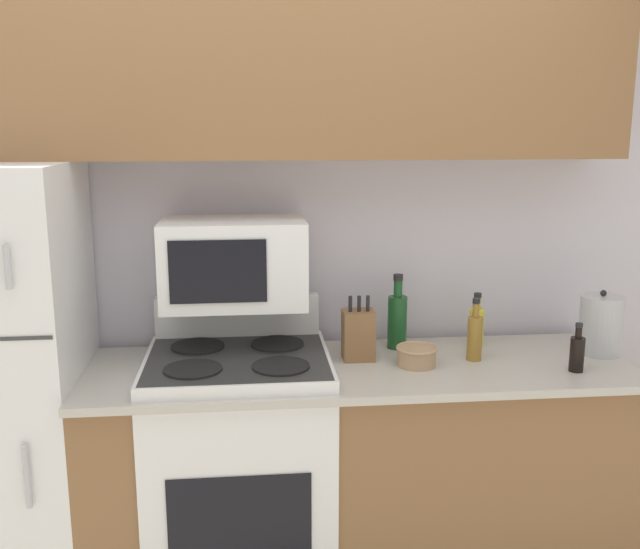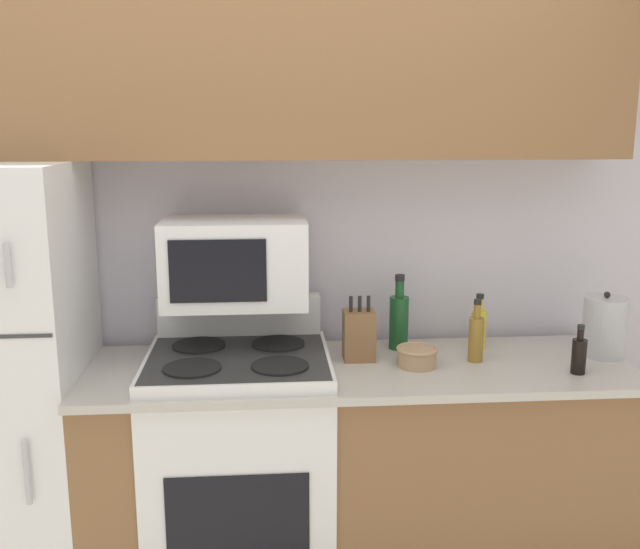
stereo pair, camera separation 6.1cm
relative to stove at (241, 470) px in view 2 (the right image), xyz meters
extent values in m
cube|color=silver|center=(0.11, 0.37, 0.79)|extent=(8.00, 0.05, 2.55)
cube|color=brown|center=(0.45, 0.01, -0.05)|extent=(2.02, 0.59, 0.86)
cube|color=#BCB7AD|center=(0.45, -0.01, 0.39)|extent=(2.02, 0.63, 0.03)
cylinder|color=#B7B7BC|center=(-0.68, -0.30, 0.86)|extent=(0.02, 0.02, 0.14)
cylinder|color=#B7B7BC|center=(-0.68, -0.30, 0.17)|extent=(0.02, 0.02, 0.22)
cube|color=brown|center=(0.11, 0.20, 1.50)|extent=(2.69, 0.30, 0.68)
cube|color=white|center=(0.00, 0.00, -0.02)|extent=(0.67, 0.59, 0.94)
cube|color=black|center=(0.00, -0.30, -0.03)|extent=(0.48, 0.01, 0.34)
cube|color=#2D2D2D|center=(0.00, 0.00, 0.45)|extent=(0.65, 0.56, 0.01)
cube|color=white|center=(0.00, 0.28, 0.53)|extent=(0.65, 0.06, 0.16)
cylinder|color=black|center=(-0.15, -0.13, 0.46)|extent=(0.20, 0.20, 0.01)
cylinder|color=black|center=(0.15, -0.13, 0.46)|extent=(0.20, 0.20, 0.01)
cylinder|color=black|center=(-0.15, 0.13, 0.46)|extent=(0.20, 0.20, 0.01)
cylinder|color=black|center=(0.15, 0.13, 0.46)|extent=(0.20, 0.20, 0.01)
cube|color=white|center=(-0.01, 0.12, 0.78)|extent=(0.53, 0.32, 0.32)
cube|color=black|center=(-0.06, -0.04, 0.78)|extent=(0.34, 0.01, 0.22)
cube|color=brown|center=(0.46, 0.07, 0.50)|extent=(0.12, 0.10, 0.19)
cylinder|color=black|center=(0.42, 0.06, 0.63)|extent=(0.01, 0.01, 0.06)
cylinder|color=black|center=(0.46, 0.06, 0.63)|extent=(0.01, 0.01, 0.06)
cylinder|color=black|center=(0.49, 0.06, 0.63)|extent=(0.01, 0.01, 0.06)
cylinder|color=tan|center=(0.66, -0.03, 0.44)|extent=(0.14, 0.14, 0.07)
torus|color=tan|center=(0.66, -0.03, 0.47)|extent=(0.15, 0.15, 0.01)
cylinder|color=olive|center=(0.89, 0.01, 0.49)|extent=(0.06, 0.06, 0.17)
cylinder|color=olive|center=(0.89, 0.01, 0.60)|extent=(0.03, 0.03, 0.05)
cylinder|color=black|center=(0.89, 0.01, 0.64)|extent=(0.03, 0.03, 0.02)
cylinder|color=black|center=(1.22, -0.15, 0.47)|extent=(0.05, 0.05, 0.13)
cylinder|color=black|center=(1.22, -0.15, 0.55)|extent=(0.02, 0.02, 0.04)
cylinder|color=black|center=(1.22, -0.15, 0.58)|extent=(0.03, 0.03, 0.01)
cylinder|color=gold|center=(0.95, 0.17, 0.48)|extent=(0.06, 0.06, 0.15)
cylinder|color=gold|center=(0.95, 0.17, 0.59)|extent=(0.03, 0.03, 0.05)
cylinder|color=black|center=(0.95, 0.17, 0.62)|extent=(0.03, 0.03, 0.02)
cylinder|color=#194C23|center=(0.63, 0.19, 0.51)|extent=(0.08, 0.08, 0.21)
cylinder|color=#194C23|center=(0.63, 0.19, 0.65)|extent=(0.03, 0.03, 0.07)
cylinder|color=black|center=(0.63, 0.19, 0.69)|extent=(0.04, 0.04, 0.02)
cylinder|color=#B7B7BC|center=(1.40, 0.04, 0.52)|extent=(0.16, 0.16, 0.23)
sphere|color=black|center=(1.40, 0.04, 0.65)|extent=(0.02, 0.02, 0.02)
camera|label=1|loc=(0.04, -2.49, 1.29)|focal=40.00mm
camera|label=2|loc=(0.11, -2.50, 1.29)|focal=40.00mm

